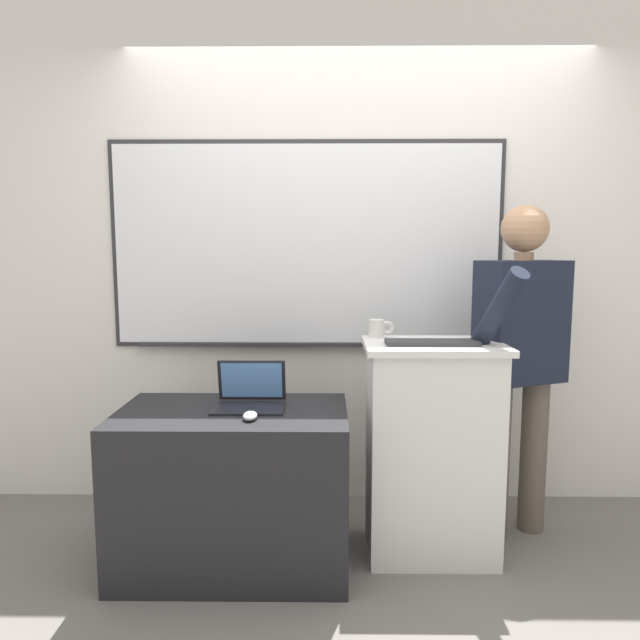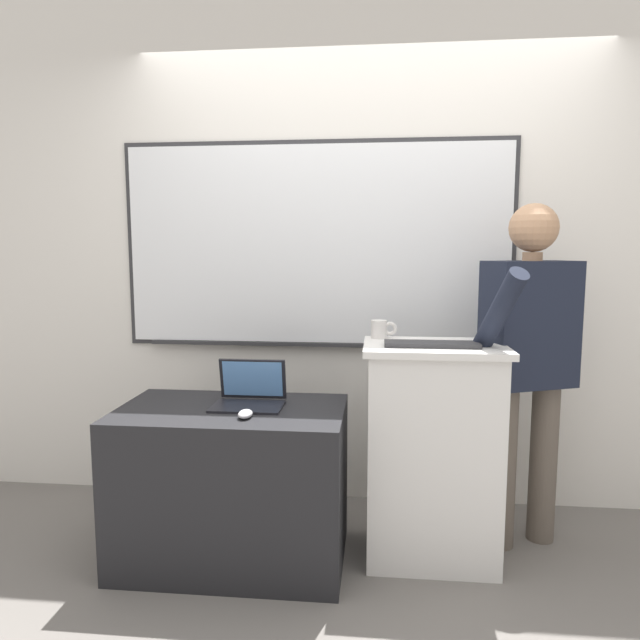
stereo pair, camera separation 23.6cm
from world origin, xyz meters
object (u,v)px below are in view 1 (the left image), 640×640
Objects in this scene: laptop at (250,392)px; wireless_keyboard at (432,343)px; person_presenter at (520,349)px; coffee_mug at (378,328)px; lectern_podium at (431,448)px; side_desk at (234,487)px; computer_mouse_by_laptop at (250,416)px.

laptop is 0.77× the size of wireless_keyboard.
person_presenter is 13.26× the size of coffee_mug.
coffee_mug is (0.60, 0.19, 0.27)m from laptop.
lectern_podium is at bearing 2.30° from laptop.
wireless_keyboard is at bearing -43.32° from coffee_mug.
coffee_mug is (0.67, 0.27, 0.69)m from side_desk.
lectern_podium is 0.51m from wireless_keyboard.
wireless_keyboard is (0.82, -0.02, 0.24)m from laptop.
laptop is 0.68m from coffee_mug.
wireless_keyboard reaches higher than laptop.
side_desk is (-0.91, -0.11, -0.15)m from lectern_podium.
laptop is at bearing -162.33° from coffee_mug.
side_desk is at bearing -158.07° from coffee_mug.
person_presenter is at bearing 18.44° from computer_mouse_by_laptop.
coffee_mug reaches higher than lectern_podium.
lectern_podium is at bearing 17.49° from computer_mouse_by_laptop.
laptop is 2.58× the size of coffee_mug.
computer_mouse_by_laptop is (0.10, -0.14, 0.38)m from side_desk.
wireless_keyboard is 0.86m from computer_mouse_by_laptop.
person_presenter is at bearing 25.17° from wireless_keyboard.
person_presenter is 1.35m from computer_mouse_by_laptop.
person_presenter is 16.40× the size of computer_mouse_by_laptop.
person_presenter is (0.45, 0.17, 0.44)m from lectern_podium.
lectern_podium reaches higher than side_desk.
person_presenter is at bearing 11.55° from side_desk.
side_desk is at bearing -176.34° from wireless_keyboard.
lectern_podium is 0.88m from computer_mouse_by_laptop.
laptop reaches higher than computer_mouse_by_laptop.
side_desk is at bearing -172.94° from lectern_podium.
wireless_keyboard is at bearing -176.31° from person_presenter.
wireless_keyboard is (0.89, 0.06, 0.66)m from side_desk.
wireless_keyboard is 0.31m from coffee_mug.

